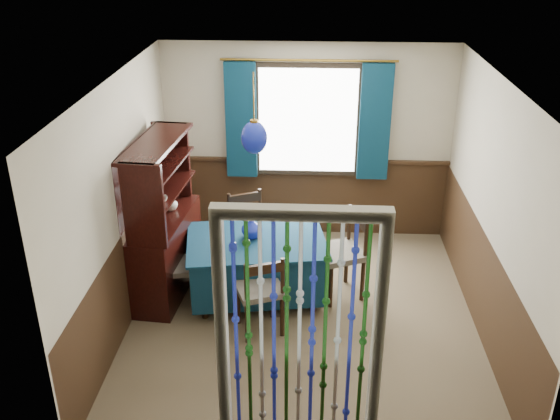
# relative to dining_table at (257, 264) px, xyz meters

# --- Properties ---
(floor) EXTENTS (4.00, 4.00, 0.00)m
(floor) POSITION_rel_dining_table_xyz_m (0.51, -0.38, -0.41)
(floor) COLOR brown
(floor) RESTS_ON ground
(ceiling) EXTENTS (4.00, 4.00, 0.00)m
(ceiling) POSITION_rel_dining_table_xyz_m (0.51, -0.38, 2.09)
(ceiling) COLOR silver
(ceiling) RESTS_ON ground
(wall_back) EXTENTS (3.60, 0.00, 3.60)m
(wall_back) POSITION_rel_dining_table_xyz_m (0.51, 1.62, 0.84)
(wall_back) COLOR #BDB39A
(wall_back) RESTS_ON ground
(wall_front) EXTENTS (3.60, 0.00, 3.60)m
(wall_front) POSITION_rel_dining_table_xyz_m (0.51, -2.38, 0.84)
(wall_front) COLOR #BDB39A
(wall_front) RESTS_ON ground
(wall_left) EXTENTS (0.00, 4.00, 4.00)m
(wall_left) POSITION_rel_dining_table_xyz_m (-1.29, -0.38, 0.84)
(wall_left) COLOR #BDB39A
(wall_left) RESTS_ON ground
(wall_right) EXTENTS (0.00, 4.00, 4.00)m
(wall_right) POSITION_rel_dining_table_xyz_m (2.31, -0.38, 0.84)
(wall_right) COLOR #BDB39A
(wall_right) RESTS_ON ground
(wainscot_back) EXTENTS (3.60, 0.00, 3.60)m
(wainscot_back) POSITION_rel_dining_table_xyz_m (0.51, 1.60, 0.09)
(wainscot_back) COLOR #352214
(wainscot_back) RESTS_ON ground
(wainscot_front) EXTENTS (3.60, 0.00, 3.60)m
(wainscot_front) POSITION_rel_dining_table_xyz_m (0.51, -2.37, 0.09)
(wainscot_front) COLOR #352214
(wainscot_front) RESTS_ON ground
(wainscot_left) EXTENTS (0.00, 4.00, 4.00)m
(wainscot_left) POSITION_rel_dining_table_xyz_m (-1.27, -0.38, 0.09)
(wainscot_left) COLOR #352214
(wainscot_left) RESTS_ON ground
(wainscot_right) EXTENTS (0.00, 4.00, 4.00)m
(wainscot_right) POSITION_rel_dining_table_xyz_m (2.30, -0.38, 0.09)
(wainscot_right) COLOR #352214
(wainscot_right) RESTS_ON ground
(window) EXTENTS (1.32, 0.12, 1.42)m
(window) POSITION_rel_dining_table_xyz_m (0.51, 1.57, 1.14)
(window) COLOR black
(window) RESTS_ON wall_back
(doorway) EXTENTS (1.16, 0.12, 2.18)m
(doorway) POSITION_rel_dining_table_xyz_m (0.51, -2.32, 0.64)
(doorway) COLOR silver
(doorway) RESTS_ON ground
(dining_table) EXTENTS (1.61, 1.24, 0.70)m
(dining_table) POSITION_rel_dining_table_xyz_m (0.00, 0.00, 0.00)
(dining_table) COLOR #0D2E44
(dining_table) RESTS_ON floor
(chair_near) EXTENTS (0.56, 0.55, 0.89)m
(chair_near) POSITION_rel_dining_table_xyz_m (0.09, -0.64, 0.06)
(chair_near) COLOR black
(chair_near) RESTS_ON floor
(chair_far) EXTENTS (0.60, 0.59, 0.93)m
(chair_far) POSITION_rel_dining_table_xyz_m (-0.14, 0.62, 0.08)
(chair_far) COLOR black
(chair_far) RESTS_ON floor
(chair_left) EXTENTS (0.46, 0.48, 0.84)m
(chair_left) POSITION_rel_dining_table_xyz_m (-0.88, -0.17, 0.03)
(chair_left) COLOR black
(chair_left) RESTS_ON floor
(chair_right) EXTENTS (0.61, 0.62, 0.97)m
(chair_right) POSITION_rel_dining_table_xyz_m (0.93, 0.10, 0.10)
(chair_right) COLOR black
(chair_right) RESTS_ON floor
(sideboard) EXTENTS (0.59, 1.38, 1.75)m
(sideboard) POSITION_rel_dining_table_xyz_m (-1.04, 0.12, 0.19)
(sideboard) COLOR black
(sideboard) RESTS_ON floor
(pendant_lamp) EXTENTS (0.27, 0.27, 0.82)m
(pendant_lamp) POSITION_rel_dining_table_xyz_m (-0.00, -0.00, 1.44)
(pendant_lamp) COLOR olive
(pendant_lamp) RESTS_ON ceiling
(vase_table) EXTENTS (0.22, 0.22, 0.21)m
(vase_table) POSITION_rel_dining_table_xyz_m (-0.05, 0.06, 0.40)
(vase_table) COLOR navy
(vase_table) RESTS_ON dining_table
(bowl_shelf) EXTENTS (0.25, 0.25, 0.05)m
(bowl_shelf) POSITION_rel_dining_table_xyz_m (-0.98, -0.17, 0.81)
(bowl_shelf) COLOR beige
(bowl_shelf) RESTS_ON sideboard
(vase_sideboard) EXTENTS (0.22, 0.22, 0.18)m
(vase_sideboard) POSITION_rel_dining_table_xyz_m (-0.98, 0.34, 0.55)
(vase_sideboard) COLOR beige
(vase_sideboard) RESTS_ON sideboard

